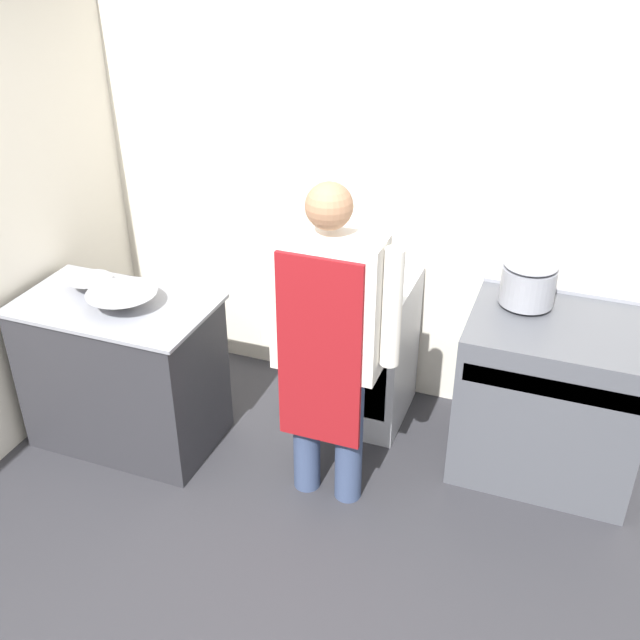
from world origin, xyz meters
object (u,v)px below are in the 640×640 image
object	(u,v)px
stove	(550,396)
fridge_unit	(359,348)
person_cook	(328,332)
mixing_bowl	(123,300)
stock_pot	(529,281)

from	to	relation	value
stove	fridge_unit	distance (m)	1.10
stove	fridge_unit	world-z (taller)	stove
person_cook	mixing_bowl	bearing A→B (deg)	178.82
fridge_unit	stock_pot	bearing A→B (deg)	1.80
stove	person_cook	world-z (taller)	person_cook
stove	fridge_unit	size ratio (longest dim) A/B	1.02
person_cook	mixing_bowl	distance (m)	1.15
fridge_unit	person_cook	bearing A→B (deg)	-84.48
person_cook	fridge_unit	bearing A→B (deg)	95.52
mixing_bowl	person_cook	bearing A→B (deg)	-1.18
mixing_bowl	fridge_unit	bearing A→B (deg)	33.34
mixing_bowl	stock_pot	xyz separation A→B (m)	(1.96, 0.73, 0.11)
fridge_unit	person_cook	distance (m)	0.91
person_cook	mixing_bowl	world-z (taller)	person_cook
stove	stock_pot	size ratio (longest dim) A/B	3.26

